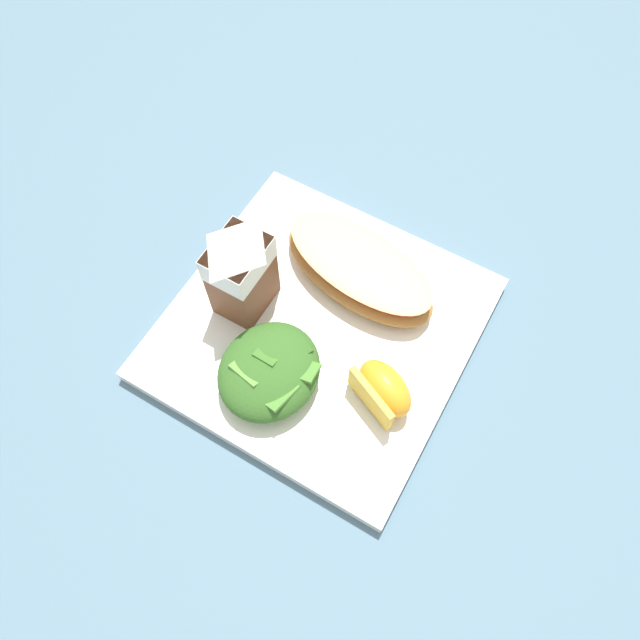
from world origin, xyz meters
The scene contains 6 objects.
ground centered at (0.00, 0.00, 0.00)m, with size 3.00×3.00×0.00m, color slate.
white_plate centered at (0.00, 0.00, 0.01)m, with size 0.28×0.28×0.02m, color white.
cheesy_pizza_bread centered at (0.06, -0.01, 0.03)m, with size 0.11×0.18×0.04m.
green_salad_pile centered at (-0.07, 0.01, 0.04)m, with size 0.10×0.09×0.04m.
milk_carton centered at (-0.01, 0.08, 0.08)m, with size 0.06×0.05×0.11m.
orange_wedge_front centered at (-0.04, -0.09, 0.04)m, with size 0.06×0.07×0.04m.
Camera 1 is at (-0.23, -0.13, 0.54)m, focal length 33.85 mm.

